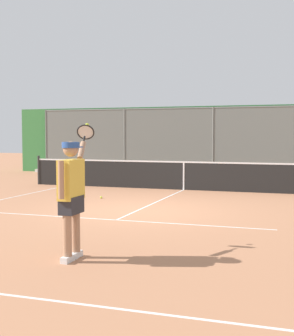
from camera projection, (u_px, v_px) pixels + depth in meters
The scene contains 6 objects.
ground_plane at pixel (138, 210), 11.63m from camera, with size 60.00×60.00×0.00m, color #B27551.
court_line_markings at pixel (111, 222), 10.04m from camera, with size 8.73×10.87×0.01m.
fence_backdrop at pixel (216, 141), 21.35m from camera, with size 19.58×1.37×3.12m.
tennis_net at pixel (184, 175), 15.92m from camera, with size 11.21×0.09×1.07m.
tennis_player at pixel (71, 190), 7.00m from camera, with size 0.49×1.44×2.05m.
tennis_ball_mid_court at pixel (101, 197), 13.80m from camera, with size 0.07×0.07×0.07m, color #C1D138.
Camera 1 is at (-3.89, 10.85, 1.86)m, focal length 50.82 mm.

